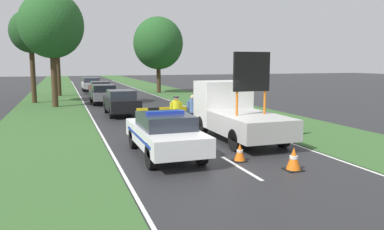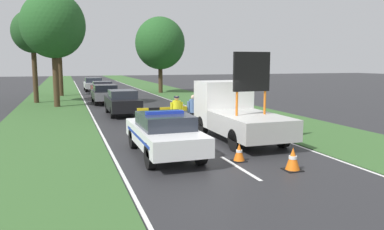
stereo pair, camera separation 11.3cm
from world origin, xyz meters
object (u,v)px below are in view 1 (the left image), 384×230
(police_officer, at_px, (176,111))
(queued_car_wagon_maroon, at_px, (100,88))
(roadside_tree_mid_right, at_px, (31,32))
(pedestrian_civilian, at_px, (193,109))
(work_truck, at_px, (235,112))
(queued_car_sedan_black, at_px, (121,102))
(roadside_tree_mid_left, at_px, (51,25))
(traffic_cone_behind_barrier, at_px, (294,159))
(queued_car_sedan_silver, at_px, (91,84))
(roadside_tree_near_right, at_px, (56,32))
(police_car, at_px, (164,133))
(traffic_cone_near_police, at_px, (240,152))
(traffic_cone_near_truck, at_px, (201,119))
(road_barrier, at_px, (170,111))
(roadside_tree_near_left, at_px, (158,43))
(queued_car_suv_grey, at_px, (103,93))
(traffic_cone_centre_front, at_px, (145,125))

(police_officer, bearing_deg, queued_car_wagon_maroon, -92.07)
(roadside_tree_mid_right, bearing_deg, pedestrian_civilian, -62.65)
(work_truck, relative_size, queued_car_sedan_black, 1.27)
(police_officer, relative_size, queued_car_sedan_black, 0.40)
(queued_car_wagon_maroon, distance_m, roadside_tree_mid_left, 10.08)
(police_officer, xyz_separation_m, traffic_cone_behind_barrier, (1.48, -7.02, -0.64))
(queued_car_sedan_silver, distance_m, roadside_tree_near_right, 8.39)
(work_truck, bearing_deg, roadside_tree_near_right, -70.85)
(police_car, height_order, roadside_tree_mid_left, roadside_tree_mid_left)
(traffic_cone_behind_barrier, height_order, roadside_tree_mid_left, roadside_tree_mid_left)
(pedestrian_civilian, relative_size, roadside_tree_near_right, 0.20)
(queued_car_sedan_black, bearing_deg, traffic_cone_near_police, 99.36)
(traffic_cone_near_truck, xyz_separation_m, roadside_tree_near_right, (-6.92, 19.63, 5.65))
(queued_car_sedan_silver, bearing_deg, police_officer, 93.79)
(traffic_cone_behind_barrier, relative_size, roadside_tree_near_right, 0.08)
(road_barrier, distance_m, pedestrian_civilian, 1.11)
(road_barrier, height_order, queued_car_sedan_silver, queued_car_sedan_silver)
(traffic_cone_behind_barrier, distance_m, queued_car_sedan_silver, 34.08)
(traffic_cone_near_truck, height_order, roadside_tree_near_right, roadside_tree_near_right)
(roadside_tree_near_left, bearing_deg, road_barrier, -102.69)
(roadside_tree_near_left, bearing_deg, roadside_tree_near_right, -176.31)
(traffic_cone_near_truck, xyz_separation_m, queued_car_sedan_silver, (-3.57, 25.37, 0.51))
(traffic_cone_near_truck, xyz_separation_m, queued_car_wagon_maroon, (-3.27, 18.29, 0.49))
(traffic_cone_behind_barrier, distance_m, roadside_tree_near_left, 29.38)
(work_truck, relative_size, traffic_cone_near_police, 9.02)
(pedestrian_civilian, xyz_separation_m, traffic_cone_behind_barrier, (0.61, -7.24, -0.63))
(pedestrian_civilian, xyz_separation_m, queued_car_suv_grey, (-2.73, 13.13, -0.20))
(roadside_tree_near_right, height_order, roadside_tree_mid_right, roadside_tree_near_right)
(roadside_tree_mid_left, bearing_deg, queued_car_sedan_silver, 76.55)
(work_truck, xyz_separation_m, queued_car_sedan_black, (-3.42, 8.58, -0.32))
(road_barrier, distance_m, roadside_tree_near_right, 21.60)
(queued_car_sedan_silver, relative_size, roadside_tree_mid_right, 0.62)
(traffic_cone_near_police, height_order, roadside_tree_mid_left, roadside_tree_mid_left)
(road_barrier, bearing_deg, queued_car_sedan_black, 112.10)
(queued_car_sedan_silver, xyz_separation_m, roadside_tree_near_right, (-3.35, -5.73, 5.14))
(work_truck, xyz_separation_m, roadside_tree_near_left, (2.77, 23.99, 3.99))
(queued_car_wagon_maroon, height_order, queued_car_sedan_silver, queued_car_sedan_silver)
(pedestrian_civilian, height_order, roadside_tree_near_right, roadside_tree_near_right)
(work_truck, xyz_separation_m, roadside_tree_mid_right, (-8.83, 17.52, 4.33))
(police_car, distance_m, queued_car_suv_grey, 17.44)
(police_officer, distance_m, roadside_tree_near_left, 22.67)
(queued_car_sedan_black, distance_m, roadside_tree_mid_right, 11.43)
(police_officer, bearing_deg, roadside_tree_mid_right, -71.98)
(work_truck, distance_m, police_officer, 2.89)
(traffic_cone_behind_barrier, xyz_separation_m, roadside_tree_mid_left, (-6.84, 18.97, 5.35))
(roadside_tree_near_right, bearing_deg, roadside_tree_mid_right, -107.22)
(roadside_tree_mid_left, bearing_deg, traffic_cone_near_truck, -55.52)
(traffic_cone_centre_front, bearing_deg, queued_car_wagon_maroon, 90.28)
(traffic_cone_centre_front, xyz_separation_m, queued_car_sedan_silver, (-0.40, 26.66, 0.44))
(police_officer, height_order, traffic_cone_near_truck, police_officer)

